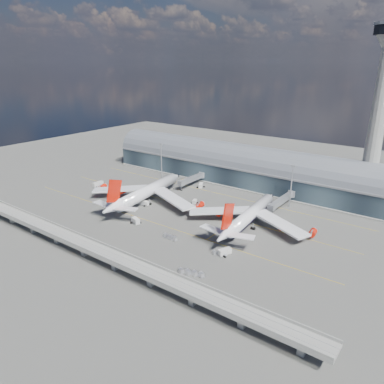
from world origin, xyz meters
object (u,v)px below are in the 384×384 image
Objects in this scene: service_truck_1 at (136,221)px; cargo_train_0 at (170,237)px; service_truck_4 at (195,202)px; service_truck_3 at (225,252)px; airliner_right at (249,216)px; floodlight_mast_left at (161,160)px; control_tower at (378,119)px; service_truck_5 at (201,186)px; cargo_train_1 at (191,273)px; airliner_left at (146,192)px; floodlight_mast_right at (291,185)px; cargo_train_2 at (219,253)px; service_truck_2 at (143,203)px; service_truck_0 at (98,184)px.

service_truck_1 reaches higher than cargo_train_0.
service_truck_3 is at bearing -60.75° from service_truck_4.
airliner_right is 59.87m from service_truck_1.
floodlight_mast_left is at bearing 151.43° from airliner_right.
airliner_right reaches higher than service_truck_4.
service_truck_3 is at bearing -109.18° from control_tower.
service_truck_1 is 69.96m from service_truck_5.
cargo_train_1 is (53.99, -23.00, -0.61)m from service_truck_1.
floodlight_mast_right is at bearing 22.89° from airliner_left.
floodlight_mast_left is 1.00× the size of floodlight_mast_right.
service_truck_3 reaches higher than cargo_train_1.
airliner_right reaches higher than cargo_train_0.
cargo_train_2 is (4.26, -34.89, -5.07)m from airliner_right.
service_truck_2 is at bearing -60.63° from floodlight_mast_left.
floodlight_mast_right is 3.17× the size of service_truck_2.
service_truck_2 is (-16.02, 22.07, -0.12)m from service_truck_1.
airliner_right is 8.81× the size of service_truck_2.
cargo_train_2 is at bearing -88.16° from cargo_train_0.
floodlight_mast_right is (-35.00, -28.00, -38.00)m from control_tower.
airliner_right is at bearing 20.81° from cargo_train_1.
service_truck_4 is (72.90, 13.09, -0.46)m from service_truck_0.
service_truck_2 is at bearing -176.81° from airliner_right.
floodlight_mast_right reaches higher than cargo_train_2.
service_truck_4 is at bearing 8.11° from service_truck_1.
cargo_train_0 is at bearing -19.85° from service_truck_0.
control_tower is at bearing 23.90° from service_truck_0.
service_truck_1 is 0.91× the size of service_truck_3.
airliner_left is 12.01× the size of service_truck_3.
service_truck_0 reaches higher than service_truck_3.
floodlight_mast_left is at bearing 62.59° from cargo_train_1.
airliner_right is at bearing -31.89° from service_truck_4.
service_truck_0 is 1.15× the size of cargo_train_2.
floodlight_mast_right is 57.85m from service_truck_4.
floodlight_mast_left is 53.40m from airliner_left.
cargo_train_1 is at bearing -91.86° from airliner_right.
cargo_train_1 is (-2.05, -94.71, -12.65)m from floodlight_mast_right.
control_tower is 14.91× the size of cargo_train_2.
cargo_train_2 is at bearing -89.08° from airliner_right.
cargo_train_1 is at bearing -24.06° from service_truck_0.
cargo_train_2 is at bearing -76.91° from service_truck_5.
floodlight_mast_right is (100.00, 0.00, 0.00)m from floodlight_mast_left.
service_truck_1 reaches higher than service_truck_5.
control_tower is 22.10× the size of service_truck_4.
floodlight_mast_left reaches higher than service_truck_5.
control_tower reaches higher than service_truck_0.
floodlight_mast_left is at bearing 131.49° from service_truck_4.
floodlight_mast_right is at bearing -19.62° from service_truck_1.
control_tower reaches higher than service_truck_5.
service_truck_1 is at bearing -24.59° from service_truck_0.
floodlight_mast_left is 0.33× the size of airliner_left.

